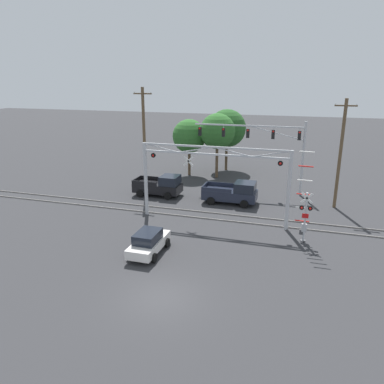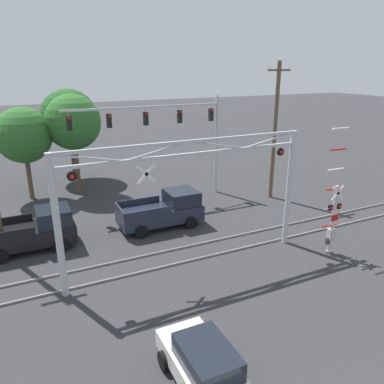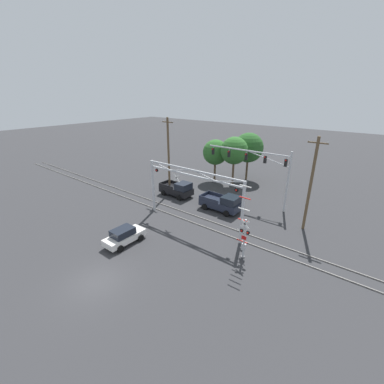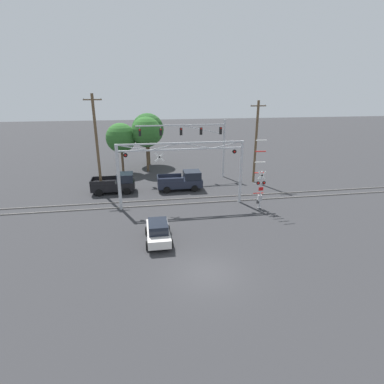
{
  "view_description": "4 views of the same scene",
  "coord_description": "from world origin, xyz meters",
  "px_view_note": "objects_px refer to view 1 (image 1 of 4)",
  "views": [
    {
      "loc": [
        6.57,
        -16.03,
        11.2
      ],
      "look_at": [
        -1.64,
        11.08,
        2.43
      ],
      "focal_mm": 35.0,
      "sensor_mm": 36.0,
      "label": 1
    },
    {
      "loc": [
        -6.81,
        -3.07,
        9.17
      ],
      "look_at": [
        1.18,
        13.62,
        2.91
      ],
      "focal_mm": 35.0,
      "sensor_mm": 36.0,
      "label": 2
    },
    {
      "loc": [
        15.07,
        -7.68,
        13.2
      ],
      "look_at": [
        0.77,
        10.46,
        4.21
      ],
      "focal_mm": 24.0,
      "sensor_mm": 36.0,
      "label": 3
    },
    {
      "loc": [
        -3.5,
        -15.28,
        10.63
      ],
      "look_at": [
        0.75,
        10.1,
        1.8
      ],
      "focal_mm": 28.0,
      "sensor_mm": 36.0,
      "label": 4
    }
  ],
  "objects_px": {
    "crossing_gantry": "(213,173)",
    "background_tree_far_right_verge": "(227,128)",
    "pickup_truck_following": "(160,186)",
    "traffic_signal_span": "(271,142)",
    "utility_pole_right": "(340,153)",
    "crossing_signal_mast": "(305,214)",
    "utility_pole_left": "(144,141)",
    "background_tree_far_left_verge": "(217,131)",
    "background_tree_beyond_span": "(189,136)",
    "pickup_truck_lead": "(233,193)",
    "sedan_waiting": "(149,242)"
  },
  "relations": [
    {
      "from": "crossing_signal_mast",
      "to": "background_tree_far_right_verge",
      "type": "distance_m",
      "value": 21.89
    },
    {
      "from": "traffic_signal_span",
      "to": "background_tree_beyond_span",
      "type": "height_order",
      "value": "traffic_signal_span"
    },
    {
      "from": "background_tree_beyond_span",
      "to": "background_tree_far_left_verge",
      "type": "height_order",
      "value": "background_tree_far_left_verge"
    },
    {
      "from": "traffic_signal_span",
      "to": "sedan_waiting",
      "type": "relative_size",
      "value": 2.77
    },
    {
      "from": "utility_pole_left",
      "to": "background_tree_beyond_span",
      "type": "bearing_deg",
      "value": 77.5
    },
    {
      "from": "crossing_gantry",
      "to": "traffic_signal_span",
      "type": "height_order",
      "value": "traffic_signal_span"
    },
    {
      "from": "utility_pole_right",
      "to": "crossing_gantry",
      "type": "bearing_deg",
      "value": -146.28
    },
    {
      "from": "pickup_truck_lead",
      "to": "sedan_waiting",
      "type": "xyz_separation_m",
      "value": [
        -3.37,
        -11.72,
        -0.21
      ]
    },
    {
      "from": "crossing_signal_mast",
      "to": "background_tree_far_left_verge",
      "type": "height_order",
      "value": "background_tree_far_left_verge"
    },
    {
      "from": "traffic_signal_span",
      "to": "utility_pole_right",
      "type": "xyz_separation_m",
      "value": [
        6.17,
        -2.81,
        -0.23
      ]
    },
    {
      "from": "pickup_truck_lead",
      "to": "sedan_waiting",
      "type": "distance_m",
      "value": 12.19
    },
    {
      "from": "pickup_truck_lead",
      "to": "sedan_waiting",
      "type": "relative_size",
      "value": 1.25
    },
    {
      "from": "background_tree_far_right_verge",
      "to": "crossing_gantry",
      "type": "bearing_deg",
      "value": -81.62
    },
    {
      "from": "utility_pole_right",
      "to": "pickup_truck_following",
      "type": "bearing_deg",
      "value": -175.45
    },
    {
      "from": "traffic_signal_span",
      "to": "background_tree_beyond_span",
      "type": "xyz_separation_m",
      "value": [
        -9.66,
        4.46,
        -0.52
      ]
    },
    {
      "from": "pickup_truck_lead",
      "to": "background_tree_far_left_verge",
      "type": "relative_size",
      "value": 0.67
    },
    {
      "from": "crossing_signal_mast",
      "to": "sedan_waiting",
      "type": "relative_size",
      "value": 1.65
    },
    {
      "from": "pickup_truck_lead",
      "to": "background_tree_far_right_verge",
      "type": "height_order",
      "value": "background_tree_far_right_verge"
    },
    {
      "from": "utility_pole_left",
      "to": "background_tree_far_left_verge",
      "type": "xyz_separation_m",
      "value": [
        5.23,
        8.29,
        0.02
      ]
    },
    {
      "from": "background_tree_far_left_verge",
      "to": "background_tree_beyond_span",
      "type": "bearing_deg",
      "value": 177.16
    },
    {
      "from": "crossing_signal_mast",
      "to": "background_tree_beyond_span",
      "type": "bearing_deg",
      "value": 130.23
    },
    {
      "from": "traffic_signal_span",
      "to": "pickup_truck_lead",
      "type": "distance_m",
      "value": 6.57
    },
    {
      "from": "crossing_signal_mast",
      "to": "pickup_truck_following",
      "type": "height_order",
      "value": "crossing_signal_mast"
    },
    {
      "from": "crossing_signal_mast",
      "to": "background_tree_far_left_verge",
      "type": "relative_size",
      "value": 0.88
    },
    {
      "from": "crossing_signal_mast",
      "to": "crossing_gantry",
      "type": "bearing_deg",
      "value": 164.41
    },
    {
      "from": "pickup_truck_following",
      "to": "background_tree_far_right_verge",
      "type": "height_order",
      "value": "background_tree_far_right_verge"
    },
    {
      "from": "background_tree_far_right_verge",
      "to": "crossing_signal_mast",
      "type": "bearing_deg",
      "value": -63.71
    },
    {
      "from": "crossing_signal_mast",
      "to": "pickup_truck_lead",
      "type": "bearing_deg",
      "value": 132.58
    },
    {
      "from": "background_tree_far_right_verge",
      "to": "pickup_truck_following",
      "type": "bearing_deg",
      "value": -107.79
    },
    {
      "from": "utility_pole_left",
      "to": "crossing_signal_mast",
      "type": "bearing_deg",
      "value": -25.44
    },
    {
      "from": "utility_pole_left",
      "to": "background_tree_far_right_verge",
      "type": "height_order",
      "value": "utility_pole_left"
    },
    {
      "from": "traffic_signal_span",
      "to": "sedan_waiting",
      "type": "xyz_separation_m",
      "value": [
        -6.11,
        -16.03,
        -4.34
      ]
    },
    {
      "from": "crossing_gantry",
      "to": "background_tree_far_left_verge",
      "type": "relative_size",
      "value": 1.61
    },
    {
      "from": "utility_pole_right",
      "to": "sedan_waiting",
      "type": "bearing_deg",
      "value": -132.9
    },
    {
      "from": "crossing_signal_mast",
      "to": "background_tree_far_left_verge",
      "type": "xyz_separation_m",
      "value": [
        -9.89,
        15.48,
        3.27
      ]
    },
    {
      "from": "utility_pole_right",
      "to": "background_tree_far_right_verge",
      "type": "height_order",
      "value": "utility_pole_right"
    },
    {
      "from": "utility_pole_left",
      "to": "utility_pole_right",
      "type": "relative_size",
      "value": 1.08
    },
    {
      "from": "crossing_gantry",
      "to": "background_tree_beyond_span",
      "type": "distance_m",
      "value": 15.05
    },
    {
      "from": "crossing_gantry",
      "to": "traffic_signal_span",
      "type": "xyz_separation_m",
      "value": [
        3.44,
        9.23,
        1.12
      ]
    },
    {
      "from": "traffic_signal_span",
      "to": "utility_pole_left",
      "type": "bearing_deg",
      "value": -160.89
    },
    {
      "from": "crossing_gantry",
      "to": "background_tree_beyond_span",
      "type": "relative_size",
      "value": 1.8
    },
    {
      "from": "background_tree_far_left_verge",
      "to": "pickup_truck_following",
      "type": "bearing_deg",
      "value": -113.6
    },
    {
      "from": "pickup_truck_lead",
      "to": "background_tree_beyond_span",
      "type": "distance_m",
      "value": 11.74
    },
    {
      "from": "pickup_truck_lead",
      "to": "utility_pole_right",
      "type": "distance_m",
      "value": 9.84
    },
    {
      "from": "utility_pole_right",
      "to": "utility_pole_left",
      "type": "bearing_deg",
      "value": -176.17
    },
    {
      "from": "crossing_signal_mast",
      "to": "traffic_signal_span",
      "type": "distance_m",
      "value": 12.14
    },
    {
      "from": "crossing_gantry",
      "to": "background_tree_far_right_verge",
      "type": "distance_m",
      "value": 17.69
    },
    {
      "from": "sedan_waiting",
      "to": "utility_pole_left",
      "type": "height_order",
      "value": "utility_pole_left"
    },
    {
      "from": "utility_pole_right",
      "to": "background_tree_far_right_verge",
      "type": "xyz_separation_m",
      "value": [
        -12.19,
        11.05,
        0.27
      ]
    },
    {
      "from": "crossing_gantry",
      "to": "crossing_signal_mast",
      "type": "relative_size",
      "value": 1.82
    }
  ]
}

